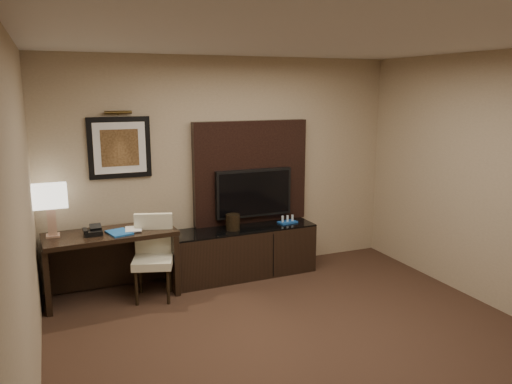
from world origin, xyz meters
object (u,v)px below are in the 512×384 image
desk_phone (93,231)px  credenza (243,252)px  table_lamp (51,209)px  tv (254,193)px  desk_chair (153,261)px  ice_bucket (233,222)px  minibar_tray (288,220)px  desk (112,265)px

desk_phone → credenza: bearing=1.2°
table_lamp → tv: bearing=2.7°
credenza → desk_chair: 1.22m
table_lamp → ice_bucket: bearing=-1.9°
tv → minibar_tray: (0.41, -0.15, -0.36)m
tv → ice_bucket: bearing=-152.9°
desk → table_lamp: 0.90m
desk_chair → minibar_tray: 1.82m
credenza → tv: (0.20, 0.14, 0.71)m
desk → tv: size_ratio=1.41×
tv → desk_phone: tv is taller
tv → ice_bucket: tv is taller
credenza → tv: tv is taller
minibar_tray → desk: bearing=-179.0°
credenza → minibar_tray: bearing=-2.2°
tv → ice_bucket: 0.49m
desk_chair → desk_phone: (-0.60, 0.19, 0.36)m
minibar_tray → desk_chair: bearing=-171.6°
desk_phone → ice_bucket: bearing=0.2°
credenza → minibar_tray: size_ratio=7.73×
credenza → tv: 0.75m
table_lamp → desk_chair: bearing=-16.8°
credenza → desk_phone: size_ratio=9.67×
desk → desk_phone: bearing=-173.2°
desk → minibar_tray: (2.20, 0.04, 0.29)m
desk_chair → ice_bucket: (1.03, 0.24, 0.28)m
ice_bucket → credenza: bearing=14.1°
ice_bucket → minibar_tray: size_ratio=0.83×
table_lamp → minibar_tray: size_ratio=2.55×
tv → table_lamp: table_lamp is taller
credenza → desk_chair: bearing=-168.1°
desk → desk_chair: size_ratio=1.59×
desk → credenza: size_ratio=0.78×
desk_chair → desk_phone: bearing=179.5°
minibar_tray → ice_bucket: bearing=-177.9°
tv → minibar_tray: 0.56m
tv → minibar_tray: bearing=-20.2°
desk_phone → desk: bearing=9.1°
desk_chair → ice_bucket: desk_chair is taller
minibar_tray → credenza: bearing=179.0°
desk → credenza: 1.60m
tv → table_lamp: 2.38m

